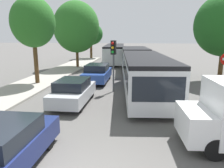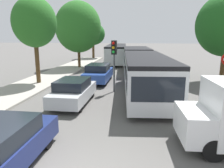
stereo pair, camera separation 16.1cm
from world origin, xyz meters
TOP-DOWN VIEW (x-y plane):
  - kerb_strip_left at (-6.45, 12.79)m, footprint 3.20×35.59m
  - articulated_bus at (1.62, 12.43)m, footprint 4.15×16.96m
  - city_bus_rear at (-1.88, 25.59)m, footprint 3.36×11.35m
  - queued_car_navy at (-2.04, 0.27)m, footprint 1.72×4.03m
  - queued_car_silver at (-1.96, 6.45)m, footprint 1.71×4.00m
  - queued_car_blue at (-1.74, 12.25)m, footprint 1.80×4.23m
  - traffic_light at (-0.10, 9.40)m, footprint 0.36×0.39m
  - tree_left_mid at (-6.18, 10.76)m, footprint 3.21×3.21m
  - tree_left_far at (-5.49, 19.55)m, footprint 5.11×5.11m
  - tree_left_distant at (-6.24, 30.09)m, footprint 3.80×3.80m

SIDE VIEW (x-z plane):
  - kerb_strip_left at x=-6.45m, z-range 0.00..0.14m
  - queued_car_silver at x=-1.96m, z-range 0.01..1.40m
  - queued_car_navy at x=-2.04m, z-range 0.01..1.41m
  - queued_car_blue at x=-1.74m, z-range 0.01..1.48m
  - city_bus_rear at x=-1.88m, z-range 0.19..2.60m
  - articulated_bus at x=1.62m, z-range 0.19..2.69m
  - traffic_light at x=-0.10m, z-range 0.80..4.20m
  - tree_left_distant at x=-6.24m, z-range 1.07..6.72m
  - tree_left_far at x=-5.49m, z-range 0.75..8.19m
  - tree_left_mid at x=-6.18m, z-range 1.30..7.79m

